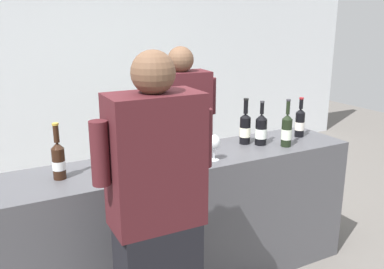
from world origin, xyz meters
The scene contains 16 objects.
wall_back centered at (0.00, 2.60, 1.40)m, with size 8.00×0.10×2.80m, color silver.
counter centered at (0.00, 0.00, 0.47)m, with size 2.52×0.53×0.94m, color #4C4C51.
wine_bottle_0 centered at (0.06, 0.09, 1.06)m, with size 0.08×0.08×0.36m.
wine_bottle_1 centered at (-0.47, 0.01, 1.06)m, with size 0.08×0.08×0.33m.
wine_bottle_2 centered at (-0.77, 0.01, 1.05)m, with size 0.07×0.07×0.33m.
wine_bottle_3 centered at (0.78, -0.12, 1.05)m, with size 0.07×0.07×0.34m.
wine_bottle_4 centered at (0.65, 0.00, 1.05)m, with size 0.08×0.08×0.32m.
wine_bottle_5 centered at (-0.21, -0.11, 1.06)m, with size 0.08×0.08×0.34m.
wine_bottle_6 centered at (-0.05, -0.16, 1.06)m, with size 0.07×0.07×0.33m.
wine_bottle_7 centered at (-0.35, 0.08, 1.05)m, with size 0.07×0.07×0.33m.
wine_bottle_8 centered at (1.04, 0.03, 1.05)m, with size 0.07×0.07×0.31m.
wine_bottle_9 centered at (0.56, 0.07, 1.05)m, with size 0.08×0.08×0.33m.
wine_glass centered at (0.17, -0.14, 1.05)m, with size 0.08×0.08×0.17m.
person_server centered at (0.30, 0.58, 0.78)m, with size 0.60×0.28×1.61m.
person_guest centered at (-0.45, -0.65, 0.82)m, with size 0.58×0.25×1.69m.
potted_shrub centered at (0.53, 1.15, 0.87)m, with size 0.54×0.62×1.26m.
Camera 1 is at (-1.15, -2.31, 1.83)m, focal length 39.10 mm.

